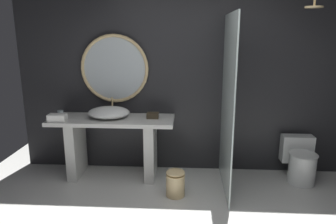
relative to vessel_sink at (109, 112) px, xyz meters
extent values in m
cube|color=#232326|center=(1.09, 0.35, 0.40)|extent=(4.80, 0.10, 2.60)
cube|color=silver|center=(0.04, -0.01, -0.10)|extent=(1.64, 0.58, 0.05)
cube|color=silver|center=(-0.47, -0.01, -0.51)|extent=(0.13, 0.49, 0.77)
cube|color=silver|center=(0.55, -0.01, -0.51)|extent=(0.13, 0.49, 0.77)
ellipsoid|color=white|center=(0.00, 0.00, 0.00)|extent=(0.55, 0.45, 0.15)
cylinder|color=#D6B77F|center=(0.00, 0.21, 0.04)|extent=(0.02, 0.02, 0.24)
cylinder|color=#D6B77F|center=(0.00, 0.14, 0.15)|extent=(0.02, 0.13, 0.02)
cylinder|color=silver|center=(-0.67, 0.03, -0.03)|extent=(0.08, 0.08, 0.08)
cube|color=#3D3323|center=(0.58, 0.01, -0.04)|extent=(0.15, 0.11, 0.08)
torus|color=#D6B77F|center=(0.04, 0.26, 0.55)|extent=(0.93, 0.05, 0.93)
cylinder|color=#B2BCC1|center=(0.04, 0.27, 0.55)|extent=(0.86, 0.01, 0.86)
cube|color=silver|center=(1.52, -0.26, 0.18)|extent=(0.02, 1.11, 2.15)
cylinder|color=#D6B77F|center=(2.43, -0.23, 1.30)|extent=(0.20, 0.20, 0.02)
cylinder|color=white|center=(2.55, -0.09, -0.70)|extent=(0.34, 0.34, 0.40)
ellipsoid|color=white|center=(2.55, -0.09, -0.49)|extent=(0.36, 0.39, 0.02)
cube|color=white|center=(2.55, 0.17, -0.51)|extent=(0.42, 0.18, 0.37)
cylinder|color=#D6B77F|center=(0.91, -0.52, -0.76)|extent=(0.23, 0.23, 0.28)
ellipsoid|color=#D6B77F|center=(0.91, -0.52, -0.59)|extent=(0.23, 0.23, 0.07)
cube|color=white|center=(-0.62, -0.21, -0.03)|extent=(0.23, 0.15, 0.09)
camera|label=1|loc=(1.03, -4.02, 1.03)|focal=33.90mm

